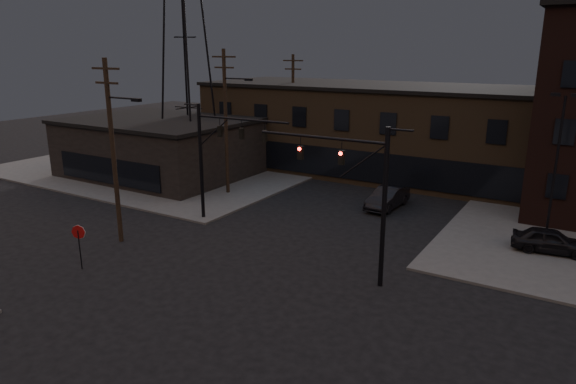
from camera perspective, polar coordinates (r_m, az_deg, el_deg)
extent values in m
plane|color=black|center=(25.98, -7.35, -10.69)|extent=(140.00, 140.00, 0.00)
cube|color=#474744|center=(55.56, -10.97, 3.47)|extent=(30.00, 30.00, 0.15)
cube|color=#483926|center=(48.91, 13.49, 6.38)|extent=(40.00, 12.00, 8.00)
cube|color=black|center=(49.50, -14.06, 4.69)|extent=(16.00, 12.00, 5.00)
cylinder|color=black|center=(25.12, 10.61, -1.93)|extent=(0.24, 0.24, 8.00)
cylinder|color=black|center=(25.78, 3.67, 6.07)|extent=(7.00, 0.14, 0.14)
cube|color=#FF140C|center=(25.43, 5.96, 3.82)|extent=(0.28, 0.22, 0.70)
cube|color=#FF140C|center=(26.49, 1.40, 4.38)|extent=(0.28, 0.22, 0.70)
cylinder|color=black|center=(35.40, -9.64, 3.21)|extent=(0.24, 0.24, 8.00)
cylinder|color=black|center=(32.68, -5.20, 8.05)|extent=(7.00, 0.14, 0.14)
cube|color=black|center=(33.87, -7.56, 6.70)|extent=(0.28, 0.22, 0.70)
cube|color=black|center=(32.81, -5.16, 6.49)|extent=(0.28, 0.22, 0.70)
cube|color=black|center=(31.81, -2.61, 6.25)|extent=(0.28, 0.22, 0.70)
cylinder|color=black|center=(29.74, -22.11, -5.98)|extent=(0.06, 0.06, 2.20)
cylinder|color=maroon|center=(29.42, -22.28, -4.15)|extent=(0.72, 0.33, 0.76)
cylinder|color=black|center=(32.06, -18.84, 4.05)|extent=(0.28, 0.28, 11.00)
cube|color=black|center=(31.52, -19.63, 12.80)|extent=(2.20, 0.12, 0.12)
cube|color=black|center=(31.56, -19.50, 11.36)|extent=(1.80, 0.12, 0.12)
cube|color=black|center=(29.89, -16.50, 9.78)|extent=(0.60, 0.25, 0.18)
cylinder|color=black|center=(41.22, -6.92, 7.51)|extent=(0.28, 0.28, 11.50)
cube|color=black|center=(40.83, -7.16, 14.69)|extent=(2.20, 0.12, 0.12)
cube|color=black|center=(40.84, -7.12, 13.57)|extent=(1.80, 0.12, 0.12)
cube|color=black|center=(39.50, -4.40, 12.34)|extent=(0.60, 0.25, 0.18)
cylinder|color=black|center=(51.63, 0.55, 8.95)|extent=(0.28, 0.28, 11.00)
cube|color=black|center=(51.30, 0.56, 14.40)|extent=(2.20, 0.12, 0.12)
cube|color=black|center=(51.32, 0.56, 13.50)|extent=(1.80, 0.12, 0.12)
cylinder|color=black|center=(32.80, 27.48, 1.57)|extent=(0.14, 0.14, 9.00)
cube|color=black|center=(32.18, 27.60, 9.58)|extent=(0.50, 0.28, 0.18)
cube|color=black|center=(32.12, 29.39, 9.34)|extent=(0.50, 0.28, 0.18)
imported|color=black|center=(33.19, 27.16, -4.82)|extent=(4.35, 2.23, 1.42)
imported|color=black|center=(38.86, 10.99, -0.64)|extent=(1.94, 4.85, 1.57)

